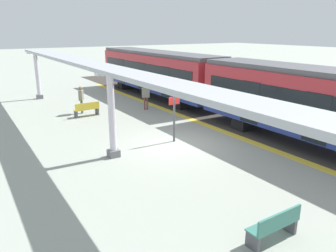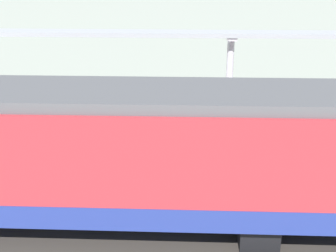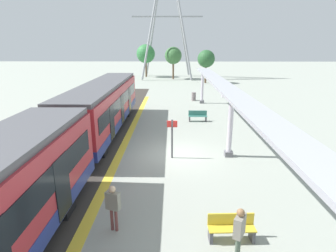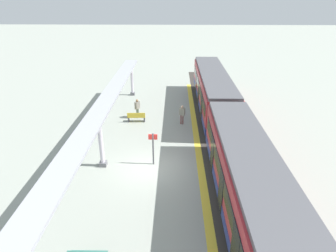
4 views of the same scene
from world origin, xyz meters
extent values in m
plane|color=#989F93|center=(0.00, 0.00, 0.00)|extent=(176.00, 176.00, 0.00)
cube|color=yellow|center=(-3.20, 0.00, 0.00)|extent=(0.45, 36.49, 0.01)
cube|color=#38332D|center=(-5.03, 0.00, 0.00)|extent=(3.20, 48.49, 0.01)
cube|color=black|center=(-3.71, -6.78, 1.69)|extent=(0.04, 1.10, 2.00)
cube|color=black|center=(-5.03, -5.80, 0.32)|extent=(2.21, 0.90, 0.64)
cube|color=#B12A32|center=(-5.03, 4.38, 1.94)|extent=(2.60, 14.08, 2.60)
cube|color=navy|center=(-5.03, 4.38, 0.92)|extent=(2.63, 14.10, 0.55)
cube|color=#515156|center=(-5.03, 4.38, 3.36)|extent=(2.39, 14.08, 0.24)
cube|color=black|center=(-3.71, 4.38, 2.25)|extent=(0.03, 12.96, 0.84)
cube|color=black|center=(-3.71, 0.86, 1.69)|extent=(0.04, 1.10, 2.00)
cube|color=black|center=(-3.71, 4.38, 1.69)|extent=(0.04, 1.10, 2.00)
cube|color=black|center=(-3.71, 7.90, 1.69)|extent=(0.04, 1.10, 2.00)
cube|color=black|center=(-5.03, 8.88, 0.32)|extent=(2.21, 0.90, 0.64)
cube|color=black|center=(-5.03, -0.13, 0.32)|extent=(2.21, 0.90, 0.64)
cube|color=slate|center=(2.98, -0.15, 0.15)|extent=(0.44, 0.44, 0.30)
cylinder|color=silver|center=(2.98, -0.15, 1.84)|extent=(0.28, 0.28, 3.08)
cube|color=silver|center=(2.98, -0.15, 3.44)|extent=(1.10, 0.36, 0.12)
cube|color=slate|center=(2.98, 14.47, 0.15)|extent=(0.44, 0.44, 0.30)
cylinder|color=silver|center=(2.98, 14.47, 1.84)|extent=(0.28, 0.28, 3.08)
cube|color=silver|center=(2.98, 14.47, 3.44)|extent=(1.10, 0.36, 0.12)
cube|color=#A8AAB2|center=(2.98, 0.14, 3.58)|extent=(1.20, 29.46, 0.16)
cube|color=gold|center=(1.71, -7.17, 0.44)|extent=(1.52, 0.50, 0.04)
cube|color=gold|center=(1.70, -6.98, 0.66)|extent=(1.50, 0.12, 0.40)
cube|color=#4C4C51|center=(2.38, -7.14, 0.21)|extent=(0.12, 0.40, 0.42)
cube|color=#4C4C51|center=(1.04, -7.20, 0.21)|extent=(0.12, 0.40, 0.42)
cube|color=#38796C|center=(1.89, 7.16, 0.44)|extent=(1.50, 0.45, 0.04)
cube|color=#38796C|center=(1.89, 7.35, 0.66)|extent=(1.50, 0.07, 0.40)
cube|color=#4C4C51|center=(2.56, 7.17, 0.21)|extent=(0.10, 0.40, 0.42)
cube|color=#4C4C51|center=(1.22, 7.16, 0.21)|extent=(0.10, 0.40, 0.42)
cylinder|color=slate|center=(2.21, 15.87, 0.46)|extent=(0.48, 0.48, 0.91)
cylinder|color=#4C4C51|center=(-0.20, -0.43, 1.10)|extent=(0.10, 0.10, 2.20)
cube|color=red|center=(-0.20, -0.43, 1.95)|extent=(0.56, 0.04, 0.36)
cylinder|color=brown|center=(-2.06, -6.75, 0.41)|extent=(0.11, 0.11, 0.82)
cylinder|color=brown|center=(-2.22, -6.69, 0.41)|extent=(0.11, 0.11, 0.82)
cube|color=gray|center=(-2.14, -6.72, 1.13)|extent=(0.52, 0.36, 0.62)
sphere|color=beige|center=(-2.14, -6.72, 1.55)|extent=(0.22, 0.22, 0.22)
cylinder|color=#4C5E4D|center=(1.66, -8.09, 0.42)|extent=(0.11, 0.11, 0.84)
cylinder|color=#4C5E4D|center=(1.75, -7.95, 0.42)|extent=(0.11, 0.11, 0.84)
cube|color=gray|center=(1.71, -8.02, 1.16)|extent=(0.44, 0.54, 0.63)
sphere|color=#906945|center=(1.71, -8.02, 1.59)|extent=(0.23, 0.23, 0.23)
cylinder|color=#93969B|center=(1.01, 39.95, 11.91)|extent=(4.60, 4.66, 23.66)
cylinder|color=#93969B|center=(-3.27, 39.95, 11.91)|extent=(4.60, 4.66, 23.66)
cylinder|color=#93969B|center=(1.01, 35.66, 11.91)|extent=(4.60, 4.66, 23.66)
cylinder|color=#93969B|center=(-3.27, 35.66, 11.91)|extent=(4.60, 4.66, 23.66)
cube|color=#93969B|center=(-1.13, 37.80, 10.72)|extent=(12.52, 0.30, 0.24)
cylinder|color=brown|center=(-0.01, 35.76, 1.46)|extent=(0.32, 0.32, 2.92)
sphere|color=#366635|center=(-0.01, 35.76, 4.11)|extent=(2.99, 2.99, 2.99)
cylinder|color=brown|center=(5.18, 30.53, 1.36)|extent=(0.32, 0.32, 2.73)
sphere|color=#27562C|center=(5.18, 30.53, 3.83)|extent=(2.75, 2.75, 2.75)
cylinder|color=brown|center=(-5.18, 39.12, 1.45)|extent=(0.32, 0.32, 2.91)
sphere|color=#2F743B|center=(-5.18, 39.12, 4.30)|extent=(3.47, 3.47, 3.47)
camera|label=1|loc=(7.85, 11.73, 5.05)|focal=35.00mm
camera|label=2|loc=(-14.65, 1.55, 6.07)|focal=47.81mm
camera|label=3|loc=(-0.21, -14.73, 6.07)|focal=29.70mm
camera|label=4|loc=(-1.50, 15.58, 10.06)|focal=31.26mm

